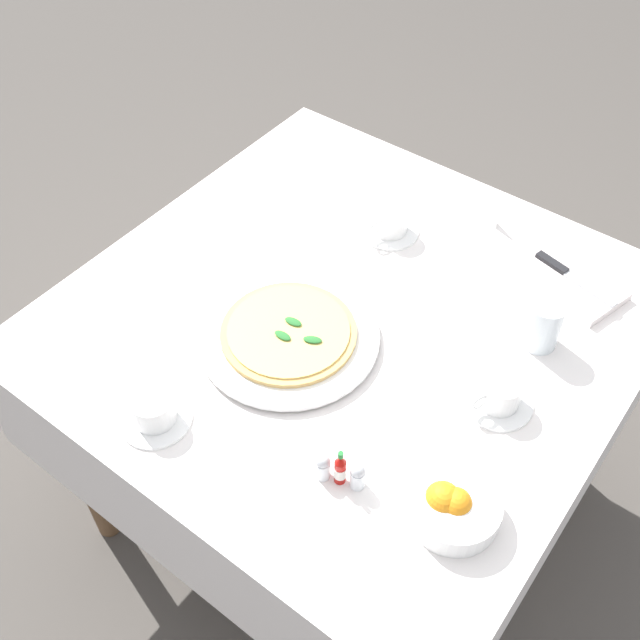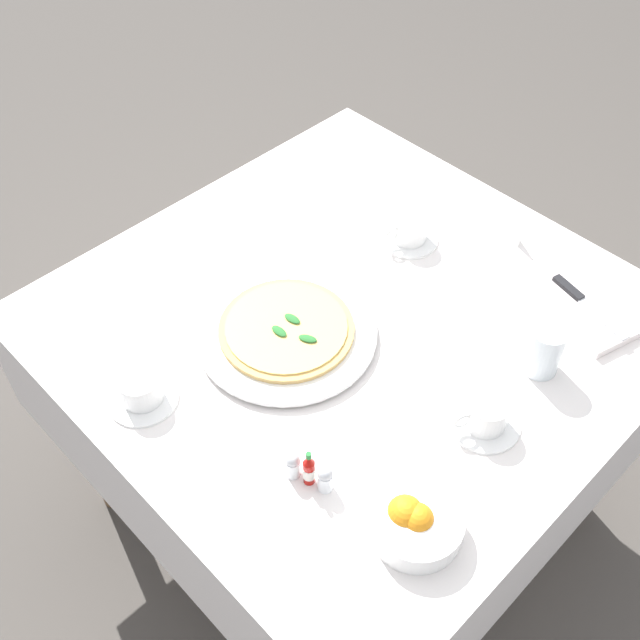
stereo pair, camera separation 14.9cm
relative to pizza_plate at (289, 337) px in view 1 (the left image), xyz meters
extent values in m
plane|color=#4C4742|center=(0.05, 0.13, -0.75)|extent=(8.00, 8.00, 0.00)
cube|color=white|center=(0.05, 0.13, -0.02)|extent=(1.07, 1.07, 0.02)
cube|color=white|center=(0.05, -0.40, -0.17)|extent=(1.07, 0.01, 0.28)
cube|color=white|center=(0.05, 0.66, -0.17)|extent=(1.07, 0.01, 0.28)
cube|color=white|center=(-0.48, 0.13, -0.17)|extent=(0.01, 1.07, 0.28)
cube|color=white|center=(0.59, 0.13, -0.17)|extent=(0.01, 1.07, 0.28)
cylinder|color=brown|center=(-0.39, -0.31, -0.39)|extent=(0.06, 0.06, 0.72)
cylinder|color=brown|center=(-0.39, 0.57, -0.39)|extent=(0.06, 0.06, 0.72)
cylinder|color=brown|center=(0.50, 0.57, -0.39)|extent=(0.06, 0.06, 0.72)
cylinder|color=white|center=(0.00, 0.00, -0.01)|extent=(0.21, 0.21, 0.01)
cylinder|color=white|center=(0.00, 0.00, 0.00)|extent=(0.35, 0.35, 0.01)
cylinder|color=#DBAD60|center=(0.00, 0.00, 0.01)|extent=(0.26, 0.26, 0.01)
cylinder|color=#EAC66B|center=(0.00, 0.00, 0.02)|extent=(0.24, 0.24, 0.00)
ellipsoid|color=#2D7533|center=(0.00, 0.02, 0.02)|extent=(0.04, 0.02, 0.01)
ellipsoid|color=#2D7533|center=(0.06, 0.01, 0.02)|extent=(0.04, 0.03, 0.01)
ellipsoid|color=#2D7533|center=(0.00, -0.02, 0.02)|extent=(0.04, 0.02, 0.01)
cylinder|color=white|center=(0.40, 0.11, -0.01)|extent=(0.13, 0.13, 0.01)
cylinder|color=white|center=(0.40, 0.11, 0.02)|extent=(0.08, 0.08, 0.06)
torus|color=white|center=(0.38, 0.06, 0.03)|extent=(0.02, 0.04, 0.03)
cylinder|color=black|center=(0.40, 0.11, 0.05)|extent=(0.07, 0.07, 0.00)
cylinder|color=white|center=(-0.02, 0.38, -0.01)|extent=(0.13, 0.13, 0.01)
cylinder|color=white|center=(-0.02, 0.38, 0.03)|extent=(0.08, 0.08, 0.06)
torus|color=white|center=(-0.03, 0.34, 0.03)|extent=(0.01, 0.04, 0.03)
cylinder|color=black|center=(-0.02, 0.38, 0.05)|extent=(0.07, 0.07, 0.00)
cylinder|color=white|center=(-0.07, -0.29, -0.01)|extent=(0.13, 0.13, 0.01)
cylinder|color=white|center=(-0.07, -0.29, 0.02)|extent=(0.08, 0.08, 0.05)
torus|color=white|center=(-0.10, -0.25, 0.03)|extent=(0.03, 0.03, 0.03)
cylinder|color=black|center=(-0.07, -0.29, 0.05)|extent=(0.07, 0.07, 0.00)
cylinder|color=white|center=(0.39, 0.29, 0.04)|extent=(0.07, 0.07, 0.10)
cylinder|color=silver|center=(0.39, 0.29, 0.01)|extent=(0.06, 0.06, 0.05)
cube|color=silver|center=(0.37, 0.47, 0.00)|extent=(0.25, 0.18, 0.02)
cube|color=silver|center=(0.42, 0.46, 0.01)|extent=(0.12, 0.05, 0.01)
cube|color=black|center=(0.32, 0.48, 0.01)|extent=(0.08, 0.03, 0.01)
cylinder|color=white|center=(0.44, -0.13, 0.01)|extent=(0.15, 0.15, 0.04)
sphere|color=orange|center=(0.44, -0.13, 0.03)|extent=(0.05, 0.05, 0.05)
sphere|color=orange|center=(0.42, -0.14, 0.03)|extent=(0.06, 0.06, 0.06)
cylinder|color=#B7140F|center=(0.26, -0.19, 0.02)|extent=(0.02, 0.02, 0.05)
cylinder|color=white|center=(0.26, -0.19, 0.02)|extent=(0.02, 0.02, 0.02)
cone|color=#B7140F|center=(0.26, -0.19, 0.05)|extent=(0.02, 0.02, 0.02)
cylinder|color=#1E722D|center=(0.26, -0.19, 0.07)|extent=(0.01, 0.01, 0.01)
cylinder|color=white|center=(0.29, -0.18, 0.01)|extent=(0.03, 0.03, 0.04)
cylinder|color=white|center=(0.29, -0.18, 0.00)|extent=(0.02, 0.02, 0.03)
sphere|color=silver|center=(0.29, -0.18, 0.03)|extent=(0.02, 0.02, 0.02)
cylinder|color=white|center=(0.23, -0.20, 0.01)|extent=(0.03, 0.03, 0.04)
cylinder|color=#38332D|center=(0.23, -0.20, 0.00)|extent=(0.02, 0.02, 0.03)
sphere|color=silver|center=(0.23, -0.20, 0.03)|extent=(0.02, 0.02, 0.02)
cube|color=white|center=(0.12, 0.56, 0.02)|extent=(0.08, 0.05, 0.06)
camera|label=1|loc=(0.63, -0.73, 1.11)|focal=42.73mm
camera|label=2|loc=(0.74, -0.64, 1.11)|focal=42.73mm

